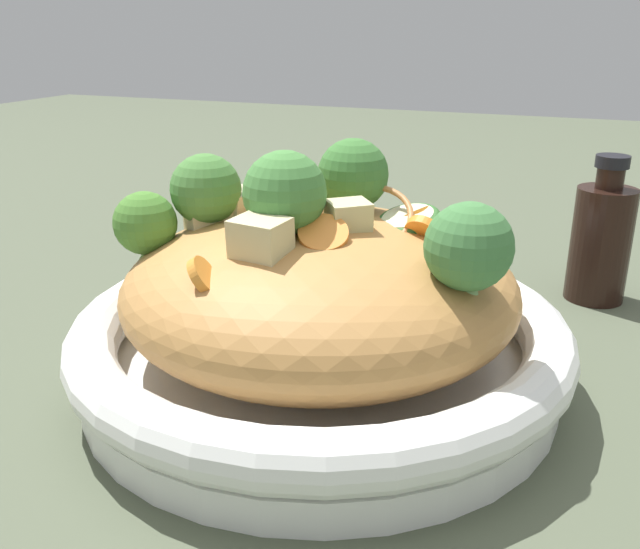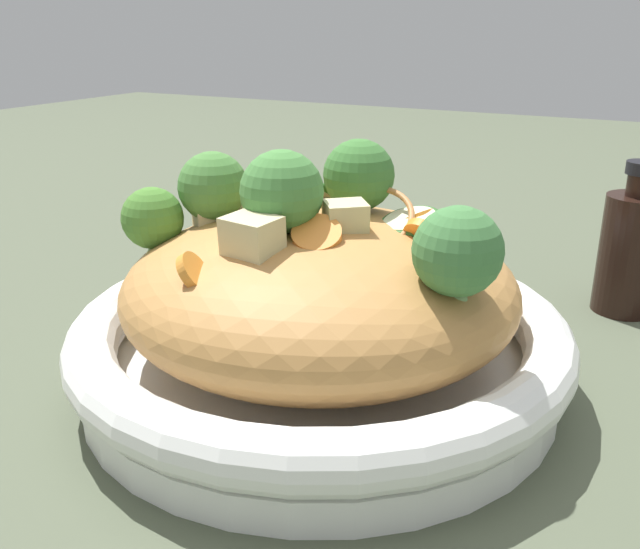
# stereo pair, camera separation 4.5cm
# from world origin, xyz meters

# --- Properties ---
(ground_plane) EXTENTS (3.00, 3.00, 0.00)m
(ground_plane) POSITION_xyz_m (0.00, 0.00, 0.00)
(ground_plane) COLOR #4C533F
(serving_bowl) EXTENTS (0.33, 0.33, 0.06)m
(serving_bowl) POSITION_xyz_m (0.00, 0.00, 0.03)
(serving_bowl) COLOR white
(serving_bowl) RESTS_ON ground_plane
(noodle_heap) EXTENTS (0.26, 0.26, 0.11)m
(noodle_heap) POSITION_xyz_m (-0.00, 0.00, 0.07)
(noodle_heap) COLOR #B88144
(noodle_heap) RESTS_ON serving_bowl
(broccoli_florets) EXTENTS (0.26, 0.14, 0.08)m
(broccoli_florets) POSITION_xyz_m (0.01, 0.01, 0.13)
(broccoli_florets) COLOR #90AB74
(broccoli_florets) RESTS_ON serving_bowl
(carrot_coins) EXTENTS (0.13, 0.16, 0.04)m
(carrot_coins) POSITION_xyz_m (-0.01, 0.00, 0.11)
(carrot_coins) COLOR orange
(carrot_coins) RESTS_ON serving_bowl
(zucchini_slices) EXTENTS (0.14, 0.12, 0.04)m
(zucchini_slices) POSITION_xyz_m (-0.00, -0.01, 0.11)
(zucchini_slices) COLOR beige
(zucchini_slices) RESTS_ON serving_bowl
(chicken_chunks) EXTENTS (0.14, 0.11, 0.04)m
(chicken_chunks) POSITION_xyz_m (0.05, 0.01, 0.11)
(chicken_chunks) COLOR beige
(chicken_chunks) RESTS_ON serving_bowl
(soy_sauce_bottle) EXTENTS (0.05, 0.05, 0.13)m
(soy_sauce_bottle) POSITION_xyz_m (-0.17, -0.23, 0.05)
(soy_sauce_bottle) COLOR black
(soy_sauce_bottle) RESTS_ON ground_plane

